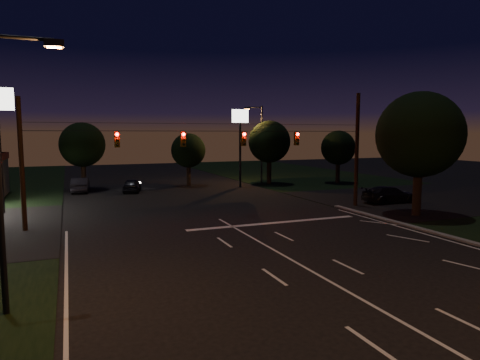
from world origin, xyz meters
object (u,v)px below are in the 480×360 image
utility_pole_right (355,206)px  car_cross (390,195)px  car_oncoming_b (80,185)px  car_oncoming_a (132,185)px  tree_right_near (418,136)px

utility_pole_right → car_cross: (3.58, 0.12, 0.71)m
car_oncoming_b → car_oncoming_a: bearing=164.8°
utility_pole_right → car_oncoming_b: bearing=140.1°
utility_pole_right → car_cross: utility_pole_right is taller
utility_pole_right → car_oncoming_b: (-20.40, 17.07, 0.74)m
utility_pole_right → tree_right_near: (1.53, -4.83, 5.68)m
car_cross → tree_right_near: bearing=158.9°
car_oncoming_a → utility_pole_right: bearing=149.3°
car_cross → car_oncoming_b: bearing=56.1°
car_oncoming_a → car_oncoming_b: bearing=-6.9°
car_oncoming_a → tree_right_near: bearing=144.1°
utility_pole_right → car_oncoming_a: (-15.60, 15.27, 0.66)m
car_oncoming_b → car_cross: (23.98, -16.95, -0.03)m
utility_pole_right → car_cross: bearing=2.0°
utility_pole_right → car_cross: 3.65m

